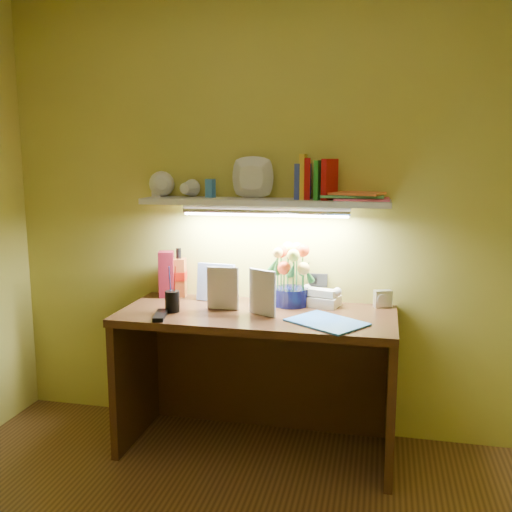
{
  "coord_description": "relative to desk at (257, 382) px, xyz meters",
  "views": [
    {
      "loc": [
        0.61,
        -1.55,
        1.52
      ],
      "look_at": [
        -0.04,
        1.35,
        1.01
      ],
      "focal_mm": 40.0,
      "sensor_mm": 36.0,
      "label": 1
    }
  ],
  "objects": [
    {
      "name": "telephone",
      "position": [
        0.31,
        0.2,
        0.43
      ],
      "size": [
        0.21,
        0.17,
        0.11
      ],
      "primitive_type": null,
      "rotation": [
        0.0,
        0.0,
        -0.24
      ],
      "color": "white",
      "rests_on": "desk"
    },
    {
      "name": "flower_bouquet",
      "position": [
        0.15,
        0.18,
        0.54
      ],
      "size": [
        0.22,
        0.22,
        0.33
      ],
      "primitive_type": null,
      "rotation": [
        0.0,
        0.0,
        0.07
      ],
      "color": "black",
      "rests_on": "desk"
    },
    {
      "name": "desk_book_a",
      "position": [
        -0.27,
        0.01,
        0.49
      ],
      "size": [
        0.17,
        0.03,
        0.23
      ],
      "primitive_type": "imported",
      "rotation": [
        0.0,
        0.0,
        -0.03
      ],
      "color": "beige",
      "rests_on": "desk"
    },
    {
      "name": "wall_shelf",
      "position": [
        -0.0,
        0.18,
        0.97
      ],
      "size": [
        1.31,
        0.29,
        0.26
      ],
      "color": "silver",
      "rests_on": "ground"
    },
    {
      "name": "desk_clock",
      "position": [
        0.63,
        0.24,
        0.42
      ],
      "size": [
        0.1,
        0.08,
        0.09
      ],
      "primitive_type": "cube",
      "rotation": [
        0.0,
        0.0,
        0.37
      ],
      "color": "silver",
      "rests_on": "desk"
    },
    {
      "name": "pen_cup",
      "position": [
        -0.42,
        -0.08,
        0.47
      ],
      "size": [
        0.08,
        0.08,
        0.18
      ],
      "primitive_type": "cylinder",
      "rotation": [
        0.0,
        0.0,
        -0.11
      ],
      "color": "black",
      "rests_on": "desk"
    },
    {
      "name": "blue_folder",
      "position": [
        0.37,
        -0.12,
        0.38
      ],
      "size": [
        0.42,
        0.4,
        0.01
      ],
      "primitive_type": "cube",
      "rotation": [
        0.0,
        0.0,
        -0.6
      ],
      "color": "#377BD2",
      "rests_on": "desk"
    },
    {
      "name": "whisky_box",
      "position": [
        -0.57,
        0.21,
        0.5
      ],
      "size": [
        0.1,
        0.1,
        0.26
      ],
      "primitive_type": "cube",
      "rotation": [
        0.0,
        0.0,
        0.29
      ],
      "color": "#5E0E18",
      "rests_on": "desk"
    },
    {
      "name": "tv_remote",
      "position": [
        -0.44,
        -0.2,
        0.39
      ],
      "size": [
        0.09,
        0.19,
        0.02
      ],
      "primitive_type": "cube",
      "rotation": [
        0.0,
        0.0,
        0.24
      ],
      "color": "black",
      "rests_on": "desk"
    },
    {
      "name": "whisky_bottle",
      "position": [
        -0.5,
        0.24,
        0.51
      ],
      "size": [
        0.08,
        0.08,
        0.28
      ],
      "primitive_type": null,
      "rotation": [
        0.0,
        0.0,
        0.15
      ],
      "color": "#B65222",
      "rests_on": "desk"
    },
    {
      "name": "desk_book_b",
      "position": [
        -0.04,
        -0.01,
        0.49
      ],
      "size": [
        0.16,
        0.1,
        0.23
      ],
      "primitive_type": "imported",
      "rotation": [
        0.0,
        0.0,
        -0.51
      ],
      "color": "silver",
      "rests_on": "desk"
    },
    {
      "name": "desk",
      "position": [
        0.0,
        0.0,
        0.0
      ],
      "size": [
        1.4,
        0.6,
        0.75
      ],
      "primitive_type": "cube",
      "color": "#37210F",
      "rests_on": "ground"
    },
    {
      "name": "art_card",
      "position": [
        -0.27,
        0.19,
        0.48
      ],
      "size": [
        0.21,
        0.06,
        0.21
      ],
      "primitive_type": null,
      "rotation": [
        0.0,
        0.0,
        -0.09
      ],
      "color": "white",
      "rests_on": "desk"
    }
  ]
}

